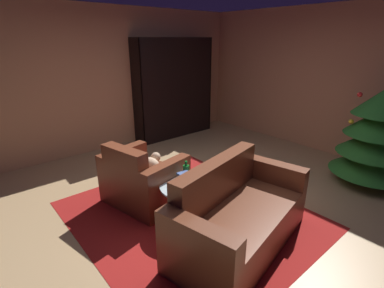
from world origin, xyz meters
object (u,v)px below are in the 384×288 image
couch_red (237,217)px  coffee_table (190,188)px  bookshelf_unit (179,89)px  decorated_tree (377,137)px  bottle_on_table (186,171)px  book_stack_on_table (187,179)px  armchair_red (143,181)px

couch_red → coffee_table: size_ratio=2.56×
bookshelf_unit → decorated_tree: (3.73, 0.72, -0.29)m
decorated_tree → bottle_on_table: bearing=-114.9°
book_stack_on_table → armchair_red: bearing=-164.1°
bookshelf_unit → bottle_on_table: size_ratio=9.64×
couch_red → book_stack_on_table: size_ratio=8.27×
armchair_red → couch_red: couch_red is taller
couch_red → book_stack_on_table: (-0.67, -0.13, 0.22)m
bookshelf_unit → armchair_red: size_ratio=1.91×
book_stack_on_table → couch_red: bearing=10.9°
armchair_red → book_stack_on_table: armchair_red is taller
couch_red → decorated_tree: (0.39, 2.57, 0.42)m
couch_red → book_stack_on_table: couch_red is taller
armchair_red → book_stack_on_table: (0.68, 0.19, 0.22)m
armchair_red → decorated_tree: decorated_tree is taller
bookshelf_unit → bottle_on_table: (2.53, -1.87, -0.47)m
couch_red → coffee_table: 0.66m
armchair_red → bottle_on_table: size_ratio=5.04×
couch_red → bookshelf_unit: bearing=151.2°
armchair_red → couch_red: bearing=13.5°
couch_red → book_stack_on_table: 0.72m
bottle_on_table → armchair_red: bearing=-150.7°
coffee_table → decorated_tree: 2.88m
book_stack_on_table → bottle_on_table: size_ratio=1.01×
decorated_tree → book_stack_on_table: bearing=-111.5°
armchair_red → coffee_table: size_ratio=1.55×
armchair_red → coffee_table: bearing=16.7°
coffee_table → decorated_tree: size_ratio=0.49×
couch_red → book_stack_on_table: bearing=-169.1°
bookshelf_unit → decorated_tree: 3.81m
couch_red → bottle_on_table: 0.85m
couch_red → decorated_tree: bearing=81.4°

